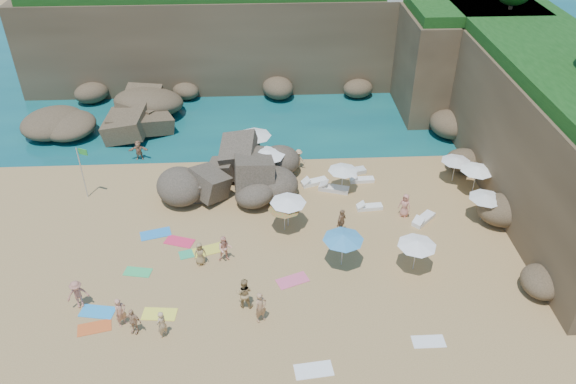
{
  "coord_description": "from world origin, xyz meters",
  "views": [
    {
      "loc": [
        0.61,
        -24.66,
        21.08
      ],
      "look_at": [
        2.0,
        3.0,
        2.0
      ],
      "focal_mm": 35.0,
      "sensor_mm": 36.0,
      "label": 1
    }
  ],
  "objects_px": {
    "person_stand_2": "(299,159)",
    "person_stand_4": "(405,205)",
    "person_stand_3": "(341,222)",
    "person_stand_1": "(244,293)",
    "person_stand_6": "(162,324)",
    "parasol_2": "(343,169)",
    "person_stand_5": "(139,150)",
    "rock_outcrop": "(229,186)",
    "person_stand_0": "(121,312)",
    "flag_pole": "(82,166)",
    "lounger_0": "(362,180)",
    "parasol_1": "(267,153)",
    "parasol_0": "(254,133)"
  },
  "relations": [
    {
      "from": "parasol_2",
      "to": "person_stand_6",
      "type": "height_order",
      "value": "parasol_2"
    },
    {
      "from": "parasol_2",
      "to": "person_stand_5",
      "type": "relative_size",
      "value": 1.31
    },
    {
      "from": "parasol_0",
      "to": "person_stand_3",
      "type": "distance_m",
      "value": 10.29
    },
    {
      "from": "parasol_1",
      "to": "person_stand_3",
      "type": "relative_size",
      "value": 1.37
    },
    {
      "from": "lounger_0",
      "to": "person_stand_2",
      "type": "distance_m",
      "value": 4.68
    },
    {
      "from": "person_stand_1",
      "to": "person_stand_5",
      "type": "xyz_separation_m",
      "value": [
        -7.77,
        14.9,
        -0.15
      ]
    },
    {
      "from": "person_stand_0",
      "to": "person_stand_1",
      "type": "xyz_separation_m",
      "value": [
        5.97,
        0.95,
        0.06
      ]
    },
    {
      "from": "person_stand_5",
      "to": "parasol_2",
      "type": "bearing_deg",
      "value": -19.76
    },
    {
      "from": "lounger_0",
      "to": "person_stand_6",
      "type": "bearing_deg",
      "value": -134.33
    },
    {
      "from": "parasol_0",
      "to": "lounger_0",
      "type": "bearing_deg",
      "value": -24.18
    },
    {
      "from": "person_stand_2",
      "to": "person_stand_3",
      "type": "relative_size",
      "value": 0.83
    },
    {
      "from": "person_stand_3",
      "to": "person_stand_6",
      "type": "distance_m",
      "value": 12.04
    },
    {
      "from": "person_stand_5",
      "to": "person_stand_2",
      "type": "bearing_deg",
      "value": -10.02
    },
    {
      "from": "person_stand_1",
      "to": "person_stand_6",
      "type": "height_order",
      "value": "person_stand_1"
    },
    {
      "from": "rock_outcrop",
      "to": "person_stand_5",
      "type": "distance_m",
      "value": 7.68
    },
    {
      "from": "person_stand_4",
      "to": "person_stand_5",
      "type": "distance_m",
      "value": 19.19
    },
    {
      "from": "rock_outcrop",
      "to": "parasol_2",
      "type": "xyz_separation_m",
      "value": [
        7.49,
        -0.88,
        1.71
      ]
    },
    {
      "from": "person_stand_4",
      "to": "parasol_2",
      "type": "bearing_deg",
      "value": 177.47
    },
    {
      "from": "person_stand_3",
      "to": "person_stand_4",
      "type": "xyz_separation_m",
      "value": [
        4.16,
        1.62,
        -0.1
      ]
    },
    {
      "from": "parasol_1",
      "to": "parasol_2",
      "type": "distance_m",
      "value": 5.17
    },
    {
      "from": "person_stand_1",
      "to": "person_stand_6",
      "type": "xyz_separation_m",
      "value": [
        -3.89,
        -1.78,
        -0.11
      ]
    },
    {
      "from": "parasol_2",
      "to": "person_stand_3",
      "type": "height_order",
      "value": "parasol_2"
    },
    {
      "from": "person_stand_6",
      "to": "rock_outcrop",
      "type": "bearing_deg",
      "value": -155.71
    },
    {
      "from": "parasol_2",
      "to": "person_stand_0",
      "type": "bearing_deg",
      "value": -137.88
    },
    {
      "from": "rock_outcrop",
      "to": "person_stand_3",
      "type": "bearing_deg",
      "value": -38.63
    },
    {
      "from": "person_stand_4",
      "to": "person_stand_0",
      "type": "bearing_deg",
      "value": -115.01
    },
    {
      "from": "person_stand_4",
      "to": "lounger_0",
      "type": "bearing_deg",
      "value": 154.33
    },
    {
      "from": "lounger_0",
      "to": "person_stand_6",
      "type": "distance_m",
      "value": 17.46
    },
    {
      "from": "flag_pole",
      "to": "person_stand_2",
      "type": "xyz_separation_m",
      "value": [
        13.89,
        2.85,
        -1.61
      ]
    },
    {
      "from": "lounger_0",
      "to": "person_stand_3",
      "type": "height_order",
      "value": "person_stand_3"
    },
    {
      "from": "lounger_0",
      "to": "person_stand_0",
      "type": "relative_size",
      "value": 0.98
    },
    {
      "from": "rock_outcrop",
      "to": "person_stand_0",
      "type": "bearing_deg",
      "value": -111.79
    },
    {
      "from": "person_stand_3",
      "to": "person_stand_5",
      "type": "distance_m",
      "value": 16.35
    },
    {
      "from": "flag_pole",
      "to": "person_stand_6",
      "type": "bearing_deg",
      "value": -62.09
    },
    {
      "from": "lounger_0",
      "to": "rock_outcrop",
      "type": "bearing_deg",
      "value": 178.63
    },
    {
      "from": "flag_pole",
      "to": "person_stand_1",
      "type": "relative_size",
      "value": 2.05
    },
    {
      "from": "rock_outcrop",
      "to": "person_stand_4",
      "type": "xyz_separation_m",
      "value": [
        10.99,
        -3.84,
        0.79
      ]
    },
    {
      "from": "parasol_1",
      "to": "person_stand_0",
      "type": "relative_size",
      "value": 1.46
    },
    {
      "from": "person_stand_3",
      "to": "parasol_0",
      "type": "bearing_deg",
      "value": 64.72
    },
    {
      "from": "person_stand_3",
      "to": "rock_outcrop",
      "type": "bearing_deg",
      "value": 86.14
    },
    {
      "from": "parasol_1",
      "to": "person_stand_5",
      "type": "height_order",
      "value": "parasol_1"
    },
    {
      "from": "person_stand_4",
      "to": "person_stand_1",
      "type": "bearing_deg",
      "value": -106.04
    },
    {
      "from": "parasol_0",
      "to": "parasol_2",
      "type": "distance_m",
      "value": 7.18
    },
    {
      "from": "parasol_2",
      "to": "person_stand_2",
      "type": "xyz_separation_m",
      "value": [
        -2.69,
        2.96,
        -0.97
      ]
    },
    {
      "from": "person_stand_6",
      "to": "lounger_0",
      "type": "bearing_deg",
      "value": 174.07
    },
    {
      "from": "parasol_1",
      "to": "parasol_2",
      "type": "bearing_deg",
      "value": -18.04
    },
    {
      "from": "person_stand_2",
      "to": "person_stand_4",
      "type": "distance_m",
      "value": 8.57
    },
    {
      "from": "person_stand_6",
      "to": "flag_pole",
      "type": "bearing_deg",
      "value": -115.86
    },
    {
      "from": "rock_outcrop",
      "to": "person_stand_2",
      "type": "relative_size",
      "value": 4.85
    },
    {
      "from": "person_stand_3",
      "to": "person_stand_4",
      "type": "distance_m",
      "value": 4.46
    }
  ]
}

